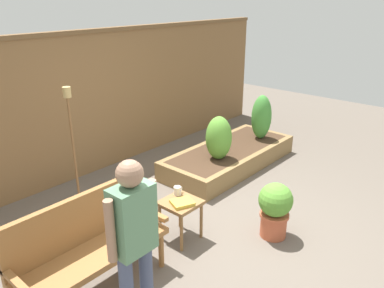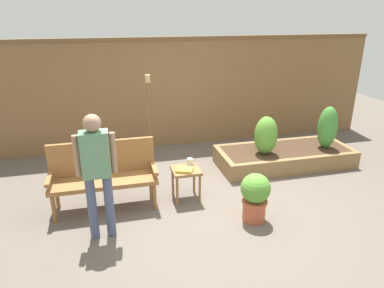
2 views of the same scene
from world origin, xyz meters
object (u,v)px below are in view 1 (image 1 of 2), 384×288
Objects in this scene: side_table at (181,208)px; garden_bench at (87,240)px; cup_on_table at (178,191)px; shrub_near_bench at (219,138)px; tiki_torch at (71,125)px; shrub_far_corner at (261,117)px; person_by_bench at (134,238)px; potted_boxwood at (275,208)px; book_on_table at (182,203)px.

garden_bench is at bearing 175.48° from side_table.
shrub_near_bench is at bearing 20.17° from cup_on_table.
shrub_near_bench is 2.12m from tiki_torch.
side_table is (1.15, -0.09, -0.15)m from garden_bench.
shrub_far_corner reaches higher than shrub_near_bench.
person_by_bench is at bearing -93.61° from garden_bench.
potted_boxwood is at bearing -45.87° from side_table.
cup_on_table is at bearing -74.43° from tiki_torch.
potted_boxwood is 0.88× the size of shrub_far_corner.
garden_bench is 1.79m from tiki_torch.
person_by_bench is (-1.20, -0.65, 0.54)m from side_table.
shrub_near_bench is 0.42× the size of person_by_bench.
shrub_near_bench is 0.42× the size of tiki_torch.
person_by_bench reaches higher than book_on_table.
side_table is 1.75m from tiki_torch.
shrub_far_corner is (1.99, 1.44, 0.31)m from potted_boxwood.
shrub_far_corner is 4.15m from person_by_bench.
shrub_far_corner is at bearing 13.73° from side_table.
side_table is 2.10× the size of book_on_table.
garden_bench is 0.84m from person_by_bench.
side_table is at bearing -78.96° from tiki_torch.
person_by_bench is (-3.93, -1.32, 0.25)m from shrub_far_corner.
side_table is 0.72× the size of shrub_near_bench.
book_on_table is 0.14× the size of tiki_torch.
shrub_near_bench is (1.46, 0.54, 0.10)m from cup_on_table.
garden_bench is 0.91× the size of tiki_torch.
book_on_table is at bearing -80.58° from tiki_torch.
cup_on_table is 0.08× the size of person_by_bench.
cup_on_table is 0.54× the size of book_on_table.
tiki_torch reaches higher than potted_boxwood.
tiki_torch reaches higher than cup_on_table.
potted_boxwood is (0.74, -0.77, -0.03)m from side_table.
side_table is 0.63× the size of shrub_far_corner.
tiki_torch reaches higher than book_on_table.
person_by_bench is (-0.89, -2.22, -0.16)m from tiki_torch.
potted_boxwood is 2.67m from tiki_torch.
cup_on_table is 0.16× the size of shrub_far_corner.
potted_boxwood reaches higher than book_on_table.
garden_bench is at bearing -178.09° from cup_on_table.
shrub_near_bench is 3.06m from person_by_bench.
cup_on_table is 1.12m from potted_boxwood.
garden_bench is at bearing -167.95° from shrub_near_bench.
garden_bench is 1.90× the size of shrub_far_corner.
shrub_near_bench is (1.59, 0.73, 0.13)m from book_on_table.
book_on_table is 0.15× the size of person_by_bench.
tiki_torch is at bearing 163.43° from shrub_far_corner.
cup_on_table is at bearing -159.83° from shrub_near_bench.
shrub_near_bench reaches higher than garden_bench.
tiki_torch reaches higher than shrub_far_corner.
person_by_bench is at bearing -151.60° from side_table.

